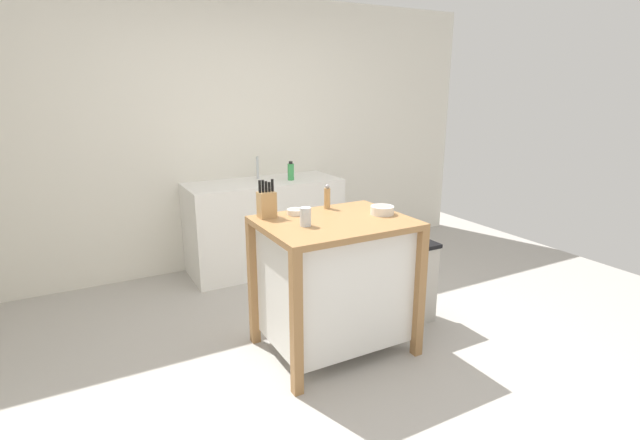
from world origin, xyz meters
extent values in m
plane|color=#ADA8A0|center=(0.00, 0.00, 0.00)|extent=(6.60, 6.60, 0.00)
cube|color=silver|center=(0.00, 2.18, 1.30)|extent=(5.60, 0.10, 2.60)
cube|color=#9E7042|center=(0.04, 0.17, 0.91)|extent=(0.96, 0.74, 0.04)
cube|color=white|center=(0.04, 0.17, 0.49)|extent=(0.86, 0.64, 0.79)
cube|color=#9E7042|center=(-0.41, -0.17, 0.44)|extent=(0.06, 0.06, 0.89)
cube|color=#9E7042|center=(0.49, -0.17, 0.44)|extent=(0.06, 0.06, 0.89)
cube|color=#9E7042|center=(-0.41, 0.52, 0.44)|extent=(0.06, 0.06, 0.89)
cube|color=#9E7042|center=(0.49, 0.52, 0.44)|extent=(0.06, 0.06, 0.89)
cube|color=tan|center=(-0.32, 0.45, 1.01)|extent=(0.11, 0.09, 0.17)
cylinder|color=black|center=(-0.37, 0.45, 1.14)|extent=(0.02, 0.02, 0.08)
cylinder|color=black|center=(-0.34, 0.45, 1.14)|extent=(0.02, 0.02, 0.08)
cylinder|color=black|center=(-0.32, 0.45, 1.13)|extent=(0.02, 0.02, 0.07)
cylinder|color=black|center=(-0.30, 0.45, 1.13)|extent=(0.02, 0.02, 0.06)
cylinder|color=black|center=(-0.28, 0.45, 1.14)|extent=(0.02, 0.02, 0.08)
cylinder|color=silver|center=(0.39, 0.14, 0.95)|extent=(0.16, 0.16, 0.06)
cylinder|color=gray|center=(0.39, 0.14, 0.98)|extent=(0.13, 0.13, 0.01)
cylinder|color=silver|center=(-0.13, 0.42, 0.94)|extent=(0.11, 0.11, 0.04)
cylinder|color=gray|center=(-0.13, 0.42, 0.96)|extent=(0.09, 0.09, 0.01)
cylinder|color=silver|center=(-0.19, 0.14, 0.98)|extent=(0.07, 0.07, 0.12)
cylinder|color=tan|center=(0.14, 0.46, 1.00)|extent=(0.04, 0.04, 0.15)
sphere|color=#99999E|center=(0.14, 0.46, 1.08)|extent=(0.03, 0.03, 0.03)
cube|color=#B7B2A8|center=(0.76, 0.26, 0.30)|extent=(0.34, 0.26, 0.60)
cube|color=black|center=(0.76, 0.26, 0.61)|extent=(0.36, 0.28, 0.03)
cube|color=white|center=(0.21, 1.83, 0.44)|extent=(1.48, 0.60, 0.88)
cube|color=silver|center=(0.21, 1.81, 0.87)|extent=(0.44, 0.36, 0.03)
cylinder|color=#B7BCC1|center=(0.21, 1.97, 0.99)|extent=(0.02, 0.02, 0.22)
cylinder|color=green|center=(0.47, 1.76, 0.96)|extent=(0.06, 0.06, 0.16)
cylinder|color=black|center=(0.47, 1.76, 1.05)|extent=(0.04, 0.04, 0.02)
camera|label=1|loc=(-1.47, -2.37, 1.75)|focal=26.63mm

